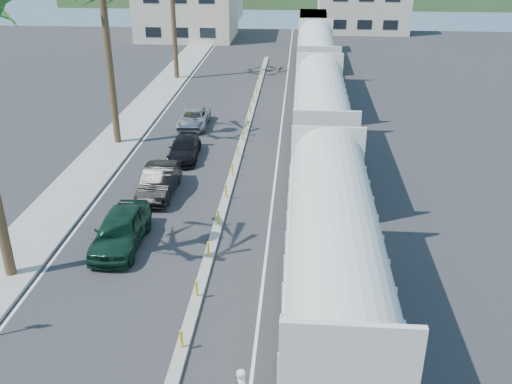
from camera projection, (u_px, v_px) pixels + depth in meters
The scene contains 9 objects.
sidewalk at pixel (128, 128), 40.97m from camera, with size 3.00×90.00×0.15m, color gray.
rails at pixel (315, 121), 42.75m from camera, with size 1.56×100.00×0.06m.
median at pixel (238, 157), 35.82m from camera, with size 0.45×60.00×0.85m.
lane_markings at pixel (215, 131), 40.56m from camera, with size 9.42×90.00×0.01m.
freight_train at pixel (318, 100), 37.43m from camera, with size 3.00×60.94×5.85m.
car_lead at pixel (121, 229), 25.73m from camera, with size 2.01×4.93×1.68m, color #103020.
car_second at pixel (159, 181), 30.78m from camera, with size 1.65×4.69×1.54m, color black.
car_third at pixel (184, 148), 35.69m from camera, with size 2.06×4.53×1.28m, color black.
car_rear at pixel (194, 118), 41.34m from camera, with size 2.14×4.47×1.23m, color #AFB2B4.
Camera 1 is at (3.74, -13.23, 13.27)m, focal length 40.00 mm.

